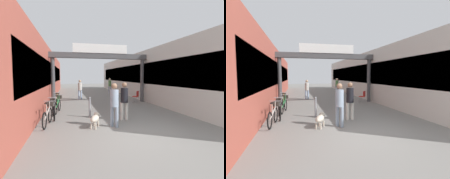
# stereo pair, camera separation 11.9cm
# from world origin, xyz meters

# --- Properties ---
(ground_plane) EXTENTS (80.00, 80.00, 0.00)m
(ground_plane) POSITION_xyz_m (0.00, 0.00, 0.00)
(ground_plane) COLOR gray
(storefront_left) EXTENTS (3.00, 26.00, 4.06)m
(storefront_left) POSITION_xyz_m (-5.09, 11.00, 2.03)
(storefront_left) COLOR #B25142
(storefront_left) RESTS_ON ground_plane
(storefront_right) EXTENTS (3.00, 26.00, 4.06)m
(storefront_right) POSITION_xyz_m (5.09, 11.00, 2.03)
(storefront_right) COLOR beige
(storefront_right) RESTS_ON ground_plane
(arcade_sign_gateway) EXTENTS (7.40, 0.47, 4.32)m
(arcade_sign_gateway) POSITION_xyz_m (0.00, 7.39, 3.08)
(arcade_sign_gateway) COLOR #4C4C4F
(arcade_sign_gateway) RESTS_ON ground_plane
(pedestrian_with_dog) EXTENTS (0.48, 0.48, 1.75)m
(pedestrian_with_dog) POSITION_xyz_m (-0.53, 1.26, 1.01)
(pedestrian_with_dog) COLOR #8C9EB2
(pedestrian_with_dog) RESTS_ON ground_plane
(pedestrian_companion) EXTENTS (0.39, 0.36, 1.74)m
(pedestrian_companion) POSITION_xyz_m (0.20, 2.22, 1.00)
(pedestrian_companion) COLOR silver
(pedestrian_companion) RESTS_ON ground_plane
(pedestrian_carrying_crate) EXTENTS (0.45, 0.45, 1.68)m
(pedestrian_carrying_crate) POSITION_xyz_m (-1.34, 10.01, 0.96)
(pedestrian_carrying_crate) COLOR #A5BFE0
(pedestrian_carrying_crate) RESTS_ON ground_plane
(pedestrian_elderly_walking) EXTENTS (0.40, 0.38, 1.78)m
(pedestrian_elderly_walking) POSITION_xyz_m (2.37, 14.41, 1.02)
(pedestrian_elderly_walking) COLOR #8C9EB2
(pedestrian_elderly_walking) RESTS_ON ground_plane
(dog_on_leash) EXTENTS (0.55, 0.80, 0.56)m
(dog_on_leash) POSITION_xyz_m (-1.28, 1.37, 0.35)
(dog_on_leash) COLOR beige
(dog_on_leash) RESTS_ON ground_plane
(bicycle_silver_nearest) EXTENTS (0.46, 1.69, 0.98)m
(bicycle_silver_nearest) POSITION_xyz_m (-3.14, 2.16, 0.44)
(bicycle_silver_nearest) COLOR black
(bicycle_silver_nearest) RESTS_ON ground_plane
(bicycle_black_second) EXTENTS (0.46, 1.68, 0.98)m
(bicycle_black_second) POSITION_xyz_m (-3.03, 3.38, 0.44)
(bicycle_black_second) COLOR black
(bicycle_black_second) RESTS_ON ground_plane
(bicycle_green_third) EXTENTS (0.46, 1.68, 0.98)m
(bicycle_green_third) POSITION_xyz_m (-2.89, 4.72, 0.44)
(bicycle_green_third) COLOR black
(bicycle_green_third) RESTS_ON ground_plane
(bicycle_orange_farthest) EXTENTS (0.46, 1.69, 0.98)m
(bicycle_orange_farthest) POSITION_xyz_m (-3.02, 6.09, 0.44)
(bicycle_orange_farthest) COLOR black
(bicycle_orange_farthest) RESTS_ON ground_plane
(bollard_post_metal) EXTENTS (0.10, 0.10, 1.01)m
(bollard_post_metal) POSITION_xyz_m (-1.30, 3.09, 0.51)
(bollard_post_metal) COLOR gray
(bollard_post_metal) RESTS_ON ground_plane
(cafe_chair_red_nearer) EXTENTS (0.57, 0.57, 0.89)m
(cafe_chair_red_nearer) POSITION_xyz_m (2.70, 6.97, 0.54)
(cafe_chair_red_nearer) COLOR gray
(cafe_chair_red_nearer) RESTS_ON ground_plane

